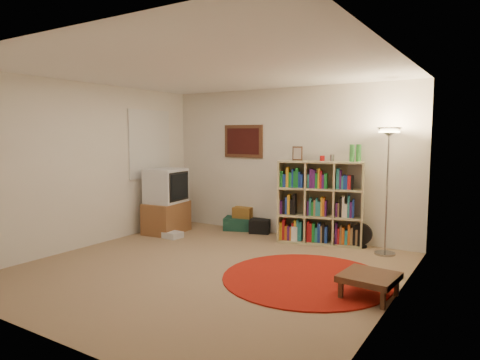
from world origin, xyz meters
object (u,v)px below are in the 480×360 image
object	(u,v)px
suitcase	(244,223)
side_table	(369,278)
floor_fan	(361,235)
bookshelf	(319,204)
floor_lamp	(389,149)
tv_stand	(166,202)

from	to	relation	value
suitcase	side_table	size ratio (longest dim) A/B	1.37
floor_fan	suitcase	distance (m)	2.18
suitcase	side_table	xyz separation A→B (m)	(2.84, -2.10, 0.10)
bookshelf	floor_fan	world-z (taller)	bookshelf
bookshelf	suitcase	world-z (taller)	bookshelf
bookshelf	floor_lamp	xyz separation A→B (m)	(1.06, -0.11, 0.88)
floor_lamp	suitcase	distance (m)	2.95
bookshelf	floor_fan	size ratio (longest dim) A/B	4.19
floor_lamp	tv_stand	size ratio (longest dim) A/B	1.61
floor_lamp	tv_stand	distance (m)	3.78
floor_lamp	tv_stand	world-z (taller)	floor_lamp
floor_lamp	tv_stand	xyz separation A→B (m)	(-3.60, -0.61, -0.97)
tv_stand	suitcase	world-z (taller)	tv_stand
bookshelf	floor_lamp	bearing A→B (deg)	-20.08
floor_fan	tv_stand	distance (m)	3.32
bookshelf	side_table	distance (m)	2.33
floor_lamp	side_table	distance (m)	2.21
bookshelf	tv_stand	size ratio (longest dim) A/B	1.39
tv_stand	side_table	bearing A→B (deg)	-23.00
suitcase	bookshelf	bearing A→B (deg)	-30.23
floor_lamp	suitcase	bearing A→B (deg)	172.70
bookshelf	side_table	world-z (taller)	bookshelf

